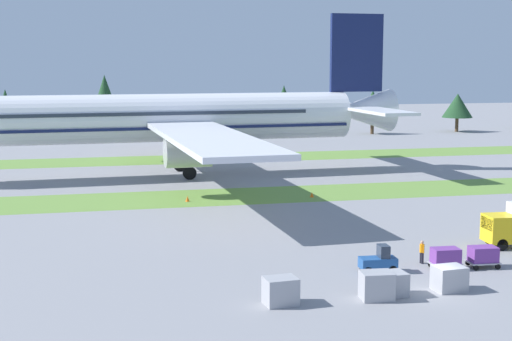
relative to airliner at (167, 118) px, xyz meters
name	(u,v)px	position (x,y,z in m)	size (l,w,h in m)	color
ground_plane	(438,292)	(11.82, -54.19, -7.63)	(400.00, 400.00, 0.00)	gray
grass_strip_near	(288,194)	(11.82, -16.63, -7.63)	(320.00, 10.54, 0.01)	olive
grass_strip_far	(233,158)	(11.82, 16.45, -7.63)	(320.00, 10.54, 0.01)	olive
airliner	(167,118)	(0.00, 0.00, 0.00)	(62.93, 77.25, 21.31)	white
baggage_tug	(379,261)	(9.78, -48.95, -6.82)	(2.68, 1.46, 1.97)	#1E4C8E
cargo_dolly_lead	(446,257)	(14.79, -49.26, -6.71)	(2.29, 1.63, 1.55)	#A3A3A8
cargo_dolly_second	(483,255)	(17.69, -49.45, -6.71)	(2.29, 1.63, 1.55)	#A3A3A8
ground_crew_marshaller	(422,251)	(13.78, -47.45, -6.69)	(0.36, 0.56, 1.74)	black
uld_container_0	(281,291)	(1.08, -54.42, -6.78)	(2.00, 1.60, 1.71)	#A3A3A8
uld_container_1	(390,284)	(8.44, -54.23, -6.87)	(2.00, 1.60, 1.53)	#A3A3A8
uld_container_2	(449,278)	(12.65, -54.08, -6.82)	(2.00, 1.60, 1.64)	#A3A3A8
uld_container_3	(377,286)	(7.28, -54.77, -6.74)	(2.00, 1.60, 1.78)	#A3A3A8
taxiway_marker_0	(187,199)	(0.06, -18.63, -7.33)	(0.44, 0.44, 0.61)	orange
taxiway_marker_1	(312,195)	(13.86, -19.12, -7.35)	(0.44, 0.44, 0.56)	orange
distant_tree_line	(230,103)	(17.94, 50.66, -1.08)	(150.44, 9.67, 12.27)	#4C3823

